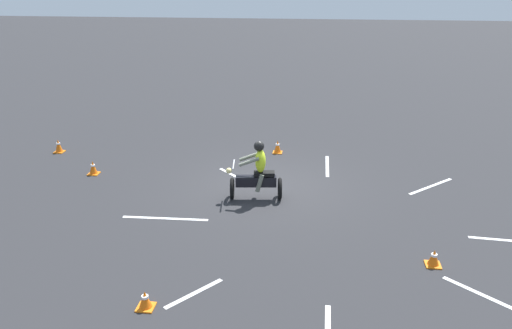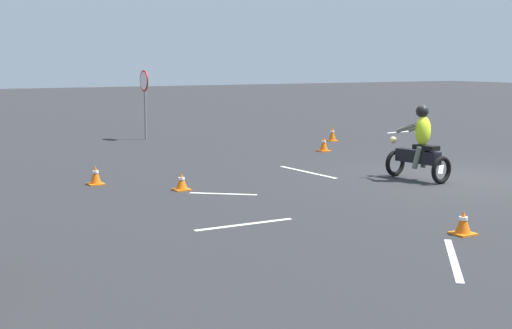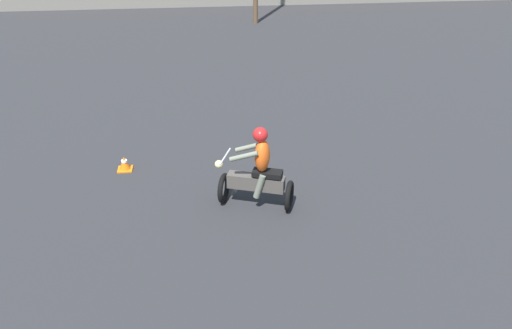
% 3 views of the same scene
% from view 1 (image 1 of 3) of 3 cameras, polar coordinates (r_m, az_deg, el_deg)
% --- Properties ---
extents(ground_plane, '(120.00, 120.00, 0.00)m').
position_cam_1_polar(ground_plane, '(14.47, 1.08, -2.54)').
color(ground_plane, '#28282B').
extents(motorcycle_rider_foreground, '(1.54, 0.81, 1.66)m').
position_cam_1_polar(motorcycle_rider_foreground, '(13.42, 0.15, -1.09)').
color(motorcycle_rider_foreground, black).
rests_on(motorcycle_rider_foreground, ground).
extents(traffic_cone_near_left, '(0.32, 0.32, 0.43)m').
position_cam_1_polar(traffic_cone_near_left, '(16.08, -18.12, -0.37)').
color(traffic_cone_near_left, orange).
rests_on(traffic_cone_near_left, ground).
extents(traffic_cone_near_right, '(0.32, 0.32, 0.37)m').
position_cam_1_polar(traffic_cone_near_right, '(11.28, 19.65, -10.04)').
color(traffic_cone_near_right, orange).
rests_on(traffic_cone_near_right, ground).
extents(traffic_cone_mid_center, '(0.32, 0.32, 0.47)m').
position_cam_1_polar(traffic_cone_mid_center, '(18.49, -21.63, 1.97)').
color(traffic_cone_mid_center, orange).
rests_on(traffic_cone_mid_center, ground).
extents(traffic_cone_far_right, '(0.32, 0.32, 0.35)m').
position_cam_1_polar(traffic_cone_far_right, '(9.67, -12.54, -14.89)').
color(traffic_cone_far_right, orange).
rests_on(traffic_cone_far_right, ground).
extents(traffic_cone_far_center, '(0.32, 0.32, 0.45)m').
position_cam_1_polar(traffic_cone_far_center, '(17.15, 2.48, 2.03)').
color(traffic_cone_far_center, orange).
rests_on(traffic_cone_far_center, ground).
extents(lane_stripe_e, '(2.19, 0.18, 0.01)m').
position_cam_1_polar(lane_stripe_e, '(12.83, -10.35, -6.07)').
color(lane_stripe_e, silver).
rests_on(lane_stripe_e, ground).
extents(lane_stripe_ne, '(0.94, 1.11, 0.01)m').
position_cam_1_polar(lane_stripe_ne, '(9.98, -7.08, -14.40)').
color(lane_stripe_ne, silver).
rests_on(lane_stripe_ne, ground).
extents(lane_stripe_nw, '(1.66, 1.45, 0.01)m').
position_cam_1_polar(lane_stripe_nw, '(10.71, 25.68, -13.85)').
color(lane_stripe_nw, silver).
rests_on(lane_stripe_nw, ground).
extents(lane_stripe_w, '(1.67, 0.20, 0.01)m').
position_cam_1_polar(lane_stripe_w, '(13.01, 26.71, -7.74)').
color(lane_stripe_w, silver).
rests_on(lane_stripe_w, ground).
extents(lane_stripe_sw, '(1.48, 1.40, 0.01)m').
position_cam_1_polar(lane_stripe_sw, '(15.34, 19.36, -2.36)').
color(lane_stripe_sw, silver).
rests_on(lane_stripe_sw, ground).
extents(lane_stripe_s, '(0.10, 1.87, 0.01)m').
position_cam_1_polar(lane_stripe_s, '(16.17, 8.15, -0.16)').
color(lane_stripe_s, silver).
rests_on(lane_stripe_s, ground).
extents(lane_stripe_se, '(1.07, 1.09, 0.01)m').
position_cam_1_polar(lane_stripe_se, '(15.28, -2.60, -1.24)').
color(lane_stripe_se, silver).
rests_on(lane_stripe_se, ground).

